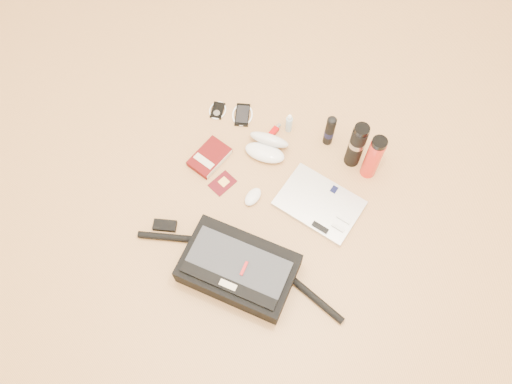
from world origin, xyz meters
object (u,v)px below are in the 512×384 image
at_px(messenger_bag, 238,268).
at_px(book, 210,157).
at_px(thermos_red, 373,157).
at_px(laptop, 319,204).
at_px(thermos_black, 357,145).

distance_m(messenger_bag, book, 0.55).
xyz_separation_m(messenger_bag, thermos_red, (0.34, 0.66, 0.07)).
xyz_separation_m(laptop, thermos_red, (0.14, 0.24, 0.12)).
bearing_deg(book, thermos_black, 37.80).
xyz_separation_m(messenger_bag, laptop, (0.20, 0.42, -0.05)).
xyz_separation_m(messenger_bag, thermos_black, (0.25, 0.69, 0.08)).
height_order(messenger_bag, thermos_black, thermos_black).
bearing_deg(laptop, book, -171.05).
bearing_deg(laptop, thermos_red, 70.20).
bearing_deg(messenger_bag, thermos_red, 62.70).
height_order(messenger_bag, book, messenger_bag).
relative_size(messenger_bag, laptop, 2.39).
height_order(book, thermos_red, thermos_red).
distance_m(book, thermos_red, 0.73).
xyz_separation_m(messenger_bag, book, (-0.34, 0.43, -0.04)).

